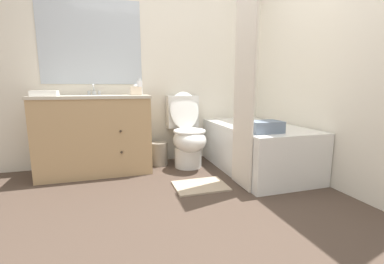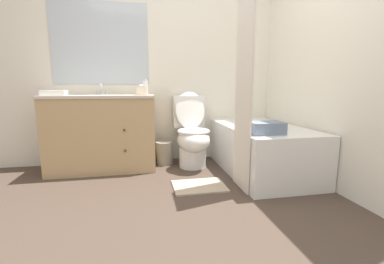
{
  "view_description": "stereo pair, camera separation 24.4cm",
  "coord_description": "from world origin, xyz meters",
  "px_view_note": "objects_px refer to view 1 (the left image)",
  "views": [
    {
      "loc": [
        -0.57,
        -1.58,
        0.93
      ],
      "look_at": [
        0.14,
        0.72,
        0.51
      ],
      "focal_mm": 24.0,
      "sensor_mm": 36.0,
      "label": 1
    },
    {
      "loc": [
        -0.33,
        -1.64,
        0.93
      ],
      "look_at": [
        0.14,
        0.72,
        0.51
      ],
      "focal_mm": 24.0,
      "sensor_mm": 36.0,
      "label": 2
    }
  ],
  "objects_px": {
    "wastebasket": "(159,154)",
    "toilet": "(187,135)",
    "soap_dispenser": "(140,87)",
    "vanity_cabinet": "(96,134)",
    "tissue_box": "(136,91)",
    "bath_mat": "(200,186)",
    "sink_faucet": "(94,92)",
    "hand_towel_folded": "(45,93)",
    "bathtub": "(256,147)",
    "bath_towel_folded": "(265,127)"
  },
  "relations": [
    {
      "from": "vanity_cabinet",
      "to": "bath_towel_folded",
      "type": "distance_m",
      "value": 1.77
    },
    {
      "from": "soap_dispenser",
      "to": "vanity_cabinet",
      "type": "bearing_deg",
      "value": -179.66
    },
    {
      "from": "tissue_box",
      "to": "bath_mat",
      "type": "distance_m",
      "value": 1.25
    },
    {
      "from": "tissue_box",
      "to": "wastebasket",
      "type": "bearing_deg",
      "value": 17.04
    },
    {
      "from": "wastebasket",
      "to": "bath_towel_folded",
      "type": "bearing_deg",
      "value": -48.34
    },
    {
      "from": "toilet",
      "to": "wastebasket",
      "type": "distance_m",
      "value": 0.42
    },
    {
      "from": "wastebasket",
      "to": "bath_towel_folded",
      "type": "distance_m",
      "value": 1.33
    },
    {
      "from": "vanity_cabinet",
      "to": "tissue_box",
      "type": "xyz_separation_m",
      "value": [
        0.45,
        -0.01,
        0.46
      ]
    },
    {
      "from": "wastebasket",
      "to": "bath_towel_folded",
      "type": "xyz_separation_m",
      "value": [
        0.84,
        -0.94,
        0.43
      ]
    },
    {
      "from": "sink_faucet",
      "to": "hand_towel_folded",
      "type": "xyz_separation_m",
      "value": [
        -0.42,
        -0.33,
        -0.01
      ]
    },
    {
      "from": "bath_towel_folded",
      "to": "bath_mat",
      "type": "height_order",
      "value": "bath_towel_folded"
    },
    {
      "from": "vanity_cabinet",
      "to": "toilet",
      "type": "distance_m",
      "value": 1.02
    },
    {
      "from": "bathtub",
      "to": "tissue_box",
      "type": "distance_m",
      "value": 1.48
    },
    {
      "from": "vanity_cabinet",
      "to": "tissue_box",
      "type": "distance_m",
      "value": 0.64
    },
    {
      "from": "wastebasket",
      "to": "hand_towel_folded",
      "type": "bearing_deg",
      "value": -169.36
    },
    {
      "from": "bathtub",
      "to": "bath_mat",
      "type": "distance_m",
      "value": 0.87
    },
    {
      "from": "vanity_cabinet",
      "to": "soap_dispenser",
      "type": "height_order",
      "value": "soap_dispenser"
    },
    {
      "from": "bathtub",
      "to": "bath_towel_folded",
      "type": "height_order",
      "value": "bath_towel_folded"
    },
    {
      "from": "wastebasket",
      "to": "tissue_box",
      "type": "distance_m",
      "value": 0.8
    },
    {
      "from": "tissue_box",
      "to": "soap_dispenser",
      "type": "bearing_deg",
      "value": 19.84
    },
    {
      "from": "bathtub",
      "to": "bath_mat",
      "type": "bearing_deg",
      "value": -157.34
    },
    {
      "from": "bathtub",
      "to": "bath_towel_folded",
      "type": "xyz_separation_m",
      "value": [
        -0.19,
        -0.45,
        0.31
      ]
    },
    {
      "from": "sink_faucet",
      "to": "wastebasket",
      "type": "relative_size",
      "value": 0.52
    },
    {
      "from": "bathtub",
      "to": "hand_towel_folded",
      "type": "distance_m",
      "value": 2.25
    },
    {
      "from": "wastebasket",
      "to": "tissue_box",
      "type": "xyz_separation_m",
      "value": [
        -0.25,
        -0.08,
        0.75
      ]
    },
    {
      "from": "vanity_cabinet",
      "to": "bath_mat",
      "type": "relative_size",
      "value": 2.37
    },
    {
      "from": "vanity_cabinet",
      "to": "sink_faucet",
      "type": "distance_m",
      "value": 0.48
    },
    {
      "from": "wastebasket",
      "to": "toilet",
      "type": "bearing_deg",
      "value": -23.64
    },
    {
      "from": "tissue_box",
      "to": "bath_mat",
      "type": "xyz_separation_m",
      "value": [
        0.5,
        -0.74,
        -0.88
      ]
    },
    {
      "from": "sink_faucet",
      "to": "bath_towel_folded",
      "type": "bearing_deg",
      "value": -34.55
    },
    {
      "from": "sink_faucet",
      "to": "hand_towel_folded",
      "type": "distance_m",
      "value": 0.53
    },
    {
      "from": "bathtub",
      "to": "tissue_box",
      "type": "height_order",
      "value": "tissue_box"
    },
    {
      "from": "wastebasket",
      "to": "tissue_box",
      "type": "bearing_deg",
      "value": -162.96
    },
    {
      "from": "soap_dispenser",
      "to": "hand_towel_folded",
      "type": "xyz_separation_m",
      "value": [
        -0.91,
        -0.15,
        -0.06
      ]
    },
    {
      "from": "hand_towel_folded",
      "to": "bath_mat",
      "type": "height_order",
      "value": "hand_towel_folded"
    },
    {
      "from": "vanity_cabinet",
      "to": "tissue_box",
      "type": "bearing_deg",
      "value": -1.66
    },
    {
      "from": "wastebasket",
      "to": "hand_towel_folded",
      "type": "relative_size",
      "value": 1.18
    },
    {
      "from": "bath_mat",
      "to": "toilet",
      "type": "bearing_deg",
      "value": 84.68
    },
    {
      "from": "toilet",
      "to": "tissue_box",
      "type": "distance_m",
      "value": 0.77
    },
    {
      "from": "soap_dispenser",
      "to": "hand_towel_folded",
      "type": "bearing_deg",
      "value": -170.71
    },
    {
      "from": "sink_faucet",
      "to": "soap_dispenser",
      "type": "relative_size",
      "value": 0.77
    },
    {
      "from": "sink_faucet",
      "to": "bath_towel_folded",
      "type": "xyz_separation_m",
      "value": [
        1.53,
        -1.06,
        -0.31
      ]
    },
    {
      "from": "wastebasket",
      "to": "soap_dispenser",
      "type": "bearing_deg",
      "value": -163.56
    },
    {
      "from": "toilet",
      "to": "tissue_box",
      "type": "xyz_separation_m",
      "value": [
        -0.57,
        0.06,
        0.51
      ]
    },
    {
      "from": "wastebasket",
      "to": "bath_mat",
      "type": "relative_size",
      "value": 0.56
    },
    {
      "from": "bathtub",
      "to": "bath_mat",
      "type": "relative_size",
      "value": 2.83
    },
    {
      "from": "hand_towel_folded",
      "to": "bath_mat",
      "type": "relative_size",
      "value": 0.48
    },
    {
      "from": "wastebasket",
      "to": "bath_mat",
      "type": "distance_m",
      "value": 0.86
    },
    {
      "from": "bathtub",
      "to": "wastebasket",
      "type": "relative_size",
      "value": 5.02
    },
    {
      "from": "vanity_cabinet",
      "to": "bathtub",
      "type": "height_order",
      "value": "vanity_cabinet"
    }
  ]
}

